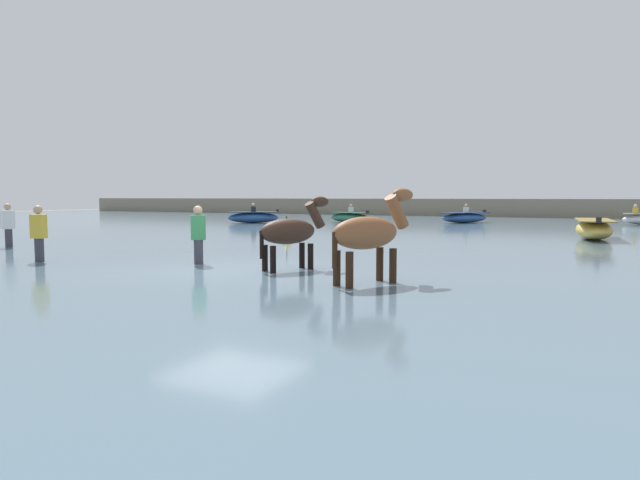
{
  "coord_description": "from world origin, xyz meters",
  "views": [
    {
      "loc": [
        6.6,
        -9.38,
        1.83
      ],
      "look_at": [
        1.01,
        1.96,
        0.84
      ],
      "focal_mm": 31.38,
      "sensor_mm": 36.0,
      "label": 1
    }
  ],
  "objects_px": {
    "horse_trailing_chestnut": "(369,236)",
    "person_spectator_far": "(39,239)",
    "boat_mid_outer": "(253,217)",
    "boat_distant_west": "(464,218)",
    "boat_near_starboard": "(350,217)",
    "channel_buoy": "(287,234)",
    "person_onlooker_right": "(8,229)",
    "boat_distant_east": "(594,229)",
    "person_wading_mid": "(198,240)",
    "horse_lead_dark_bay": "(291,234)"
  },
  "relations": [
    {
      "from": "horse_trailing_chestnut",
      "to": "person_spectator_far",
      "type": "relative_size",
      "value": 1.21
    },
    {
      "from": "boat_mid_outer",
      "to": "boat_distant_west",
      "type": "xyz_separation_m",
      "value": [
        10.65,
        5.39,
        -0.02
      ]
    },
    {
      "from": "horse_trailing_chestnut",
      "to": "boat_near_starboard",
      "type": "distance_m",
      "value": 22.77
    },
    {
      "from": "horse_trailing_chestnut",
      "to": "channel_buoy",
      "type": "distance_m",
      "value": 10.14
    },
    {
      "from": "horse_trailing_chestnut",
      "to": "person_onlooker_right",
      "type": "xyz_separation_m",
      "value": [
        -12.04,
        1.81,
        -0.3
      ]
    },
    {
      "from": "boat_near_starboard",
      "to": "person_onlooker_right",
      "type": "height_order",
      "value": "person_onlooker_right"
    },
    {
      "from": "boat_mid_outer",
      "to": "person_onlooker_right",
      "type": "height_order",
      "value": "person_onlooker_right"
    },
    {
      "from": "boat_distant_east",
      "to": "person_wading_mid",
      "type": "height_order",
      "value": "person_wading_mid"
    },
    {
      "from": "boat_distant_west",
      "to": "channel_buoy",
      "type": "xyz_separation_m",
      "value": [
        -2.96,
        -15.1,
        -0.12
      ]
    },
    {
      "from": "boat_distant_east",
      "to": "channel_buoy",
      "type": "xyz_separation_m",
      "value": [
        -9.58,
        -4.93,
        -0.16
      ]
    },
    {
      "from": "person_onlooker_right",
      "to": "person_wading_mid",
      "type": "distance_m",
      "value": 7.68
    },
    {
      "from": "boat_mid_outer",
      "to": "channel_buoy",
      "type": "distance_m",
      "value": 12.39
    },
    {
      "from": "boat_mid_outer",
      "to": "boat_distant_east",
      "type": "distance_m",
      "value": 17.92
    },
    {
      "from": "boat_distant_east",
      "to": "person_wading_mid",
      "type": "relative_size",
      "value": 2.29
    },
    {
      "from": "person_onlooker_right",
      "to": "boat_mid_outer",
      "type": "bearing_deg",
      "value": 96.54
    },
    {
      "from": "boat_mid_outer",
      "to": "person_onlooker_right",
      "type": "relative_size",
      "value": 1.77
    },
    {
      "from": "boat_distant_west",
      "to": "person_onlooker_right",
      "type": "height_order",
      "value": "person_onlooker_right"
    },
    {
      "from": "horse_trailing_chestnut",
      "to": "boat_distant_west",
      "type": "xyz_separation_m",
      "value": [
        -3.22,
        23.12,
        -0.52
      ]
    },
    {
      "from": "boat_distant_west",
      "to": "person_onlooker_right",
      "type": "relative_size",
      "value": 1.85
    },
    {
      "from": "horse_trailing_chestnut",
      "to": "person_wading_mid",
      "type": "relative_size",
      "value": 1.21
    },
    {
      "from": "person_wading_mid",
      "to": "channel_buoy",
      "type": "height_order",
      "value": "person_wading_mid"
    },
    {
      "from": "person_spectator_far",
      "to": "horse_trailing_chestnut",
      "type": "bearing_deg",
      "value": 1.92
    },
    {
      "from": "boat_mid_outer",
      "to": "boat_distant_west",
      "type": "height_order",
      "value": "boat_mid_outer"
    },
    {
      "from": "horse_lead_dark_bay",
      "to": "boat_distant_east",
      "type": "relative_size",
      "value": 0.49
    },
    {
      "from": "boat_mid_outer",
      "to": "boat_near_starboard",
      "type": "bearing_deg",
      "value": 33.64
    },
    {
      "from": "horse_lead_dark_bay",
      "to": "boat_mid_outer",
      "type": "bearing_deg",
      "value": 125.16
    },
    {
      "from": "horse_trailing_chestnut",
      "to": "boat_mid_outer",
      "type": "relative_size",
      "value": 0.69
    },
    {
      "from": "person_spectator_far",
      "to": "channel_buoy",
      "type": "xyz_separation_m",
      "value": [
        1.78,
        8.29,
        -0.34
      ]
    },
    {
      "from": "horse_trailing_chestnut",
      "to": "boat_mid_outer",
      "type": "xyz_separation_m",
      "value": [
        -13.86,
        17.74,
        -0.5
      ]
    },
    {
      "from": "horse_lead_dark_bay",
      "to": "channel_buoy",
      "type": "height_order",
      "value": "horse_lead_dark_bay"
    },
    {
      "from": "person_spectator_far",
      "to": "person_wading_mid",
      "type": "relative_size",
      "value": 1.0
    },
    {
      "from": "horse_lead_dark_bay",
      "to": "boat_mid_outer",
      "type": "relative_size",
      "value": 0.64
    },
    {
      "from": "boat_near_starboard",
      "to": "channel_buoy",
      "type": "distance_m",
      "value": 13.14
    },
    {
      "from": "boat_mid_outer",
      "to": "boat_distant_east",
      "type": "xyz_separation_m",
      "value": [
        17.27,
        -4.79,
        0.02
      ]
    },
    {
      "from": "boat_distant_east",
      "to": "horse_lead_dark_bay",
      "type": "bearing_deg",
      "value": -114.62
    },
    {
      "from": "channel_buoy",
      "to": "boat_distant_west",
      "type": "bearing_deg",
      "value": 78.92
    },
    {
      "from": "boat_distant_east",
      "to": "person_onlooker_right",
      "type": "xyz_separation_m",
      "value": [
        -15.44,
        -11.14,
        0.18
      ]
    },
    {
      "from": "person_wading_mid",
      "to": "channel_buoy",
      "type": "bearing_deg",
      "value": 104.14
    },
    {
      "from": "horse_trailing_chestnut",
      "to": "channel_buoy",
      "type": "relative_size",
      "value": 2.46
    },
    {
      "from": "horse_trailing_chestnut",
      "to": "boat_mid_outer",
      "type": "bearing_deg",
      "value": 128.01
    },
    {
      "from": "horse_lead_dark_bay",
      "to": "channel_buoy",
      "type": "distance_m",
      "value": 8.15
    },
    {
      "from": "boat_near_starboard",
      "to": "horse_lead_dark_bay",
      "type": "bearing_deg",
      "value": -69.98
    },
    {
      "from": "boat_mid_outer",
      "to": "boat_distant_west",
      "type": "distance_m",
      "value": 11.93
    },
    {
      "from": "channel_buoy",
      "to": "horse_lead_dark_bay",
      "type": "bearing_deg",
      "value": -59.73
    },
    {
      "from": "horse_lead_dark_bay",
      "to": "boat_distant_east",
      "type": "distance_m",
      "value": 13.15
    },
    {
      "from": "horse_trailing_chestnut",
      "to": "boat_near_starboard",
      "type": "height_order",
      "value": "horse_trailing_chestnut"
    },
    {
      "from": "horse_lead_dark_bay",
      "to": "channel_buoy",
      "type": "xyz_separation_m",
      "value": [
        -4.1,
        7.02,
        -0.56
      ]
    },
    {
      "from": "person_onlooker_right",
      "to": "person_wading_mid",
      "type": "height_order",
      "value": "same"
    },
    {
      "from": "boat_mid_outer",
      "to": "person_spectator_far",
      "type": "bearing_deg",
      "value": -71.83
    },
    {
      "from": "boat_mid_outer",
      "to": "horse_trailing_chestnut",
      "type": "bearing_deg",
      "value": -51.99
    }
  ]
}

